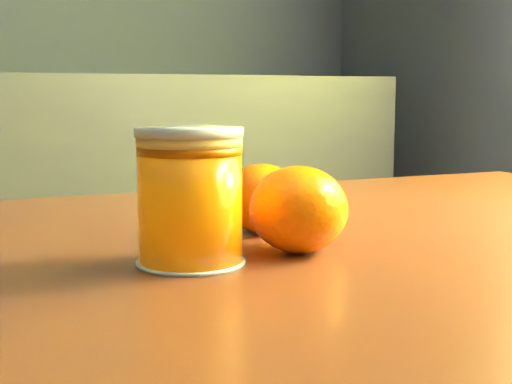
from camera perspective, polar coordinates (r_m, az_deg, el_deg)
name	(u,v)px	position (r m, az deg, el deg)	size (l,w,h in m)	color
table	(338,354)	(0.60, 6.55, -12.79)	(1.02, 0.74, 0.74)	brown
juice_glass	(190,197)	(0.48, -5.30, -0.43)	(0.07, 0.07, 0.09)	orange
orange_front	(299,209)	(0.52, 3.43, -1.39)	(0.07, 0.07, 0.06)	#FF6D05
orange_back	(262,198)	(0.60, 0.49, -0.49)	(0.07, 0.07, 0.06)	#FF6D05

